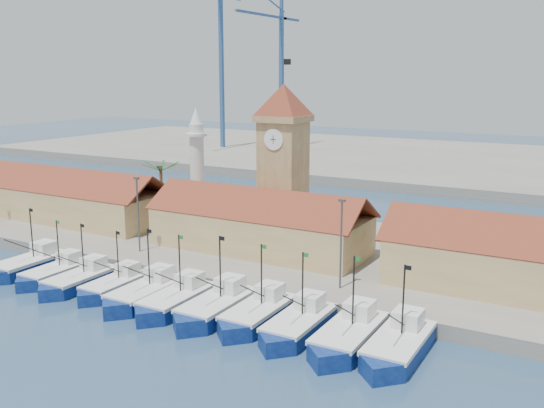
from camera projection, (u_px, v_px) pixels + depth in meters
The scene contains 22 objects.
ground at pixel (152, 316), 57.05m from camera, with size 400.00×400.00×0.00m, color navy.
quay at pixel (276, 247), 77.34m from camera, with size 140.00×32.00×1.50m, color gray.
terminal at pixel (443, 162), 150.55m from camera, with size 240.00×80.00×2.00m, color gray.
boat_0 at pixel (27, 266), 69.44m from camera, with size 3.78×10.35×7.83m.
boat_1 at pixel (54, 274), 66.81m from camera, with size 3.40×9.31×7.05m.
boat_2 at pixel (78, 281), 64.38m from camera, with size 3.52×9.63×7.29m.
boat_3 at pixel (114, 287), 62.87m from camera, with size 3.32×9.10×6.89m.
boat_4 at pixel (144, 295), 60.29m from camera, with size 3.77×10.33×7.82m.
boat_5 at pixel (175, 302), 58.53m from camera, with size 3.70×10.15×7.68m.
boat_6 at pixel (215, 308), 56.72m from camera, with size 3.91×10.70×8.10m.
boat_7 at pixel (256, 315), 55.22m from camera, with size 3.73×10.21×7.73m.
boat_8 at pixel (297, 326), 52.81m from camera, with size 3.72×10.18×7.70m.
boat_9 at pixel (348, 338), 50.45m from camera, with size 3.91×10.71×8.11m.
boat_10 at pixel (397, 348), 48.61m from camera, with size 3.84×10.53×7.97m.
hall_left at pixel (71, 202), 88.60m from camera, with size 31.20×10.13×7.61m.
hall_center at pixel (260, 229), 73.25m from camera, with size 27.04×10.13×7.61m.
clock_tower at pixel (283, 158), 76.68m from camera, with size 5.80×5.80×22.70m.
minaret at pixel (197, 165), 86.05m from camera, with size 3.00×3.00×16.30m.
palm_tree at pixel (161, 188), 87.48m from camera, with size 5.60×5.03×8.39m.
lamp_posts at pixel (226, 223), 65.67m from camera, with size 80.70×0.25×9.03m.
crane_blue_far at pixel (218, 48), 165.61m from camera, with size 1.00×34.02×49.07m.
crane_blue_near at pixel (279, 60), 163.97m from camera, with size 1.00×32.56×43.13m.
Camera 1 is at (36.13, -41.11, 22.35)m, focal length 40.00 mm.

